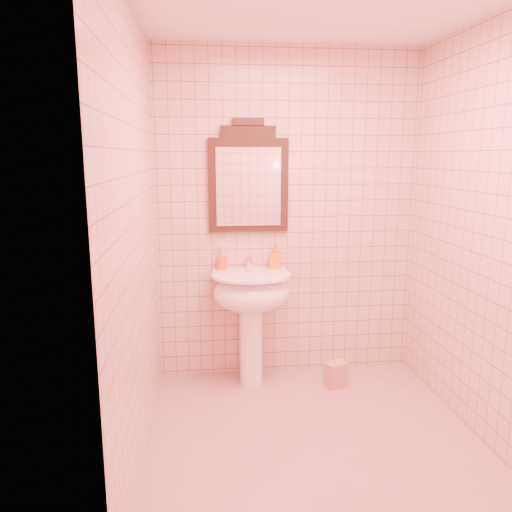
{
  "coord_description": "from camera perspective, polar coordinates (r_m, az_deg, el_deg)",
  "views": [
    {
      "loc": [
        -0.66,
        -2.65,
        1.71
      ],
      "look_at": [
        -0.3,
        0.55,
        1.06
      ],
      "focal_mm": 35.0,
      "sensor_mm": 36.0,
      "label": 1
    }
  ],
  "objects": [
    {
      "name": "back_wall",
      "position": [
        3.83,
        3.64,
        4.5
      ],
      "size": [
        2.0,
        0.02,
        2.5
      ],
      "primitive_type": "cube",
      "color": "#DAAB98",
      "rests_on": "floor"
    },
    {
      "name": "faucet",
      "position": [
        3.76,
        -0.77,
        -0.72
      ],
      "size": [
        0.04,
        0.16,
        0.11
      ],
      "color": "white",
      "rests_on": "pedestal_sink"
    },
    {
      "name": "towel",
      "position": [
        3.9,
        9.1,
        -13.22
      ],
      "size": [
        0.19,
        0.16,
        0.19
      ],
      "primitive_type": "cube",
      "rotation": [
        0.0,
        0.0,
        0.43
      ],
      "color": "tan",
      "rests_on": "floor"
    },
    {
      "name": "pedestal_sink",
      "position": [
        3.69,
        -0.55,
        -5.09
      ],
      "size": [
        0.58,
        0.58,
        0.86
      ],
      "color": "white",
      "rests_on": "floor"
    },
    {
      "name": "mirror",
      "position": [
        3.74,
        -0.89,
        8.65
      ],
      "size": [
        0.59,
        0.06,
        0.83
      ],
      "color": "black",
      "rests_on": "back_wall"
    },
    {
      "name": "toothbrush_cup",
      "position": [
        3.77,
        -3.94,
        -0.81
      ],
      "size": [
        0.08,
        0.08,
        0.18
      ],
      "rotation": [
        0.0,
        0.0,
        0.04
      ],
      "color": "#D65112",
      "rests_on": "pedestal_sink"
    },
    {
      "name": "soap_dispenser",
      "position": [
        3.79,
        2.22,
        -0.03
      ],
      "size": [
        0.1,
        0.1,
        0.19
      ],
      "primitive_type": "imported",
      "rotation": [
        0.0,
        0.0,
        -0.11
      ],
      "color": "orange",
      "rests_on": "pedestal_sink"
    },
    {
      "name": "floor",
      "position": [
        3.22,
        6.93,
        -20.75
      ],
      "size": [
        2.2,
        2.2,
        0.0
      ],
      "primitive_type": "plane",
      "color": "tan",
      "rests_on": "ground"
    }
  ]
}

